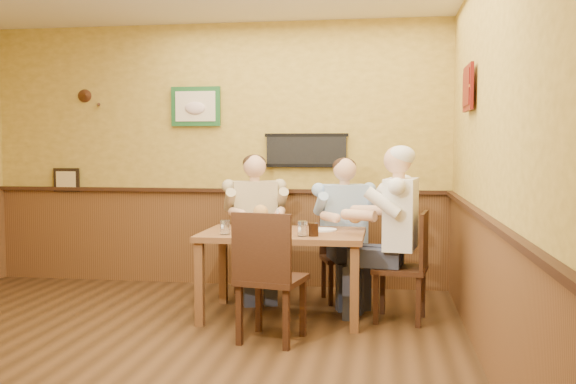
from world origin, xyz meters
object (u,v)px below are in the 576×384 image
chair_back_right (344,256)px  diner_blue_polo (344,237)px  water_glass_left (225,227)px  chair_right_end (400,266)px  salt_shaker (254,227)px  chair_near_side (272,276)px  cola_tumbler (314,230)px  chair_back_left (255,252)px  water_glass_mid (303,229)px  diner_white_elder (400,243)px  hot_sauce_bottle (278,221)px  diner_tan_shirt (254,233)px  pepper_shaker (265,226)px  dining_table (283,242)px

chair_back_right → diner_blue_polo: 0.19m
chair_back_right → water_glass_left: (-0.94, -0.91, 0.38)m
chair_right_end → chair_back_right: bearing=-131.6°
salt_shaker → chair_near_side: bearing=-67.3°
chair_back_right → salt_shaker: chair_back_right is taller
water_glass_left → cola_tumbler: bearing=0.8°
diner_blue_polo → cola_tumbler: size_ratio=11.44×
chair_back_left → water_glass_mid: 1.20m
chair_right_end → diner_white_elder: size_ratio=0.70×
cola_tumbler → hot_sauce_bottle: 0.42m
diner_blue_polo → water_glass_mid: diner_blue_polo is taller
diner_tan_shirt → water_glass_mid: bearing=-77.4°
diner_tan_shirt → pepper_shaker: bearing=-90.5°
chair_near_side → diner_tan_shirt: bearing=-61.7°
chair_back_left → chair_near_side: chair_near_side is taller
water_glass_left → water_glass_mid: water_glass_mid is taller
chair_right_end → diner_blue_polo: size_ratio=0.76×
chair_back_right → water_glass_left: bearing=-153.6°
water_glass_mid → pepper_shaker: 0.48m
chair_back_left → chair_right_end: size_ratio=0.94×
chair_back_right → water_glass_mid: size_ratio=6.88×
diner_blue_polo → water_glass_mid: size_ratio=9.82×
dining_table → diner_white_elder: bearing=1.4°
chair_near_side → diner_tan_shirt: diner_tan_shirt is taller
chair_back_left → pepper_shaker: chair_back_left is taller
water_glass_left → cola_tumbler: size_ratio=1.11×
diner_tan_shirt → water_glass_left: size_ratio=10.55×
diner_white_elder → salt_shaker: 1.26m
water_glass_mid → pepper_shaker: size_ratio=1.47×
chair_back_left → chair_right_end: chair_right_end is taller
water_glass_mid → hot_sauce_bottle: 0.36m
cola_tumbler → chair_back_right: bearing=77.9°
diner_white_elder → water_glass_mid: diner_white_elder is taller
chair_back_left → chair_back_right: 0.89m
diner_tan_shirt → salt_shaker: bearing=-98.0°
chair_back_right → pepper_shaker: (-0.66, -0.62, 0.36)m
dining_table → diner_blue_polo: size_ratio=1.13×
chair_right_end → chair_near_side: bearing=-44.6°
diner_blue_polo → water_glass_left: diner_blue_polo is taller
water_glass_left → salt_shaker: size_ratio=1.43×
cola_tumbler → salt_shaker: cola_tumbler is taller
chair_right_end → water_glass_left: chair_right_end is taller
chair_back_left → diner_white_elder: diner_white_elder is taller
cola_tumbler → water_glass_left: bearing=-179.2°
salt_shaker → diner_tan_shirt: bearing=101.4°
chair_back_right → chair_right_end: (0.52, -0.63, 0.04)m
chair_back_right → diner_blue_polo: (0.00, 0.00, 0.19)m
water_glass_mid → cola_tumbler: bearing=9.9°
chair_back_left → diner_tan_shirt: (0.00, 0.00, 0.19)m
chair_back_right → diner_white_elder: diner_white_elder is taller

